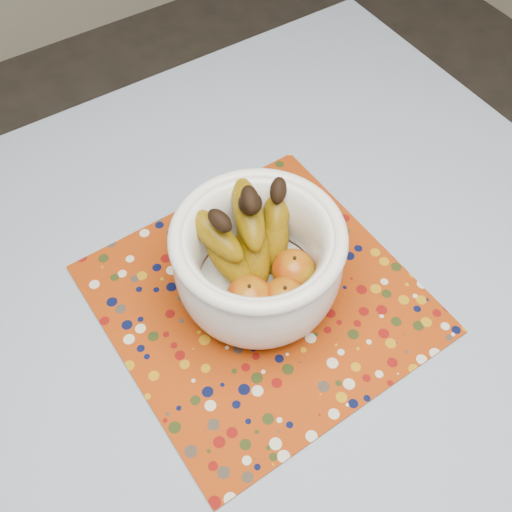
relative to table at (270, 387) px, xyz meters
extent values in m
plane|color=#2D2826|center=(0.00, 0.00, -0.67)|extent=(4.00, 4.00, 0.00)
cube|color=brown|center=(0.00, 0.00, 0.06)|extent=(1.20, 1.20, 0.04)
cylinder|color=brown|center=(0.53, 0.53, -0.32)|extent=(0.06, 0.06, 0.71)
cylinder|color=brown|center=(0.73, 0.10, -0.46)|extent=(0.04, 0.04, 0.43)
cube|color=slate|center=(0.00, 0.00, 0.08)|extent=(1.32, 1.32, 0.01)
cube|color=#922F07|center=(0.04, 0.10, 0.09)|extent=(0.45, 0.45, 0.00)
cylinder|color=white|center=(0.05, 0.11, 0.10)|extent=(0.12, 0.12, 0.01)
cylinder|color=white|center=(0.05, 0.11, 0.11)|extent=(0.18, 0.18, 0.01)
torus|color=white|center=(0.05, 0.11, 0.23)|extent=(0.24, 0.24, 0.02)
ellipsoid|color=maroon|center=(0.01, 0.08, 0.15)|extent=(0.07, 0.07, 0.06)
ellipsoid|color=maroon|center=(0.09, 0.08, 0.15)|extent=(0.07, 0.07, 0.06)
ellipsoid|color=maroon|center=(0.05, 0.05, 0.15)|extent=(0.07, 0.07, 0.06)
sphere|color=black|center=(0.06, 0.16, 0.24)|extent=(0.03, 0.03, 0.03)
camera|label=1|loc=(-0.22, -0.29, 0.87)|focal=42.00mm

